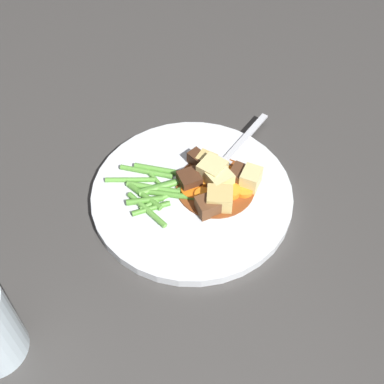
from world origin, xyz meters
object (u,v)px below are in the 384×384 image
at_px(carrot_slice_0, 199,178).
at_px(potato_chunk_0, 207,161).
at_px(carrot_slice_1, 224,176).
at_px(meat_chunk_1, 186,181).
at_px(potato_chunk_1, 251,179).
at_px(potato_chunk_4, 220,199).
at_px(carrot_slice_5, 244,190).
at_px(potato_chunk_3, 219,181).
at_px(meat_chunk_3, 239,175).
at_px(potato_chunk_2, 212,171).
at_px(carrot_slice_4, 231,191).
at_px(carrot_slice_2, 203,196).
at_px(dinner_plate, 192,195).
at_px(carrot_slice_3, 193,191).
at_px(fork, 234,151).
at_px(meat_chunk_2, 208,206).
at_px(meat_chunk_0, 197,158).

distance_m(carrot_slice_0, potato_chunk_0, 0.03).
distance_m(carrot_slice_1, meat_chunk_1, 0.05).
height_order(carrot_slice_0, potato_chunk_0, potato_chunk_0).
relative_size(potato_chunk_1, potato_chunk_4, 0.89).
bearing_deg(potato_chunk_0, carrot_slice_5, -60.22).
height_order(carrot_slice_5, potato_chunk_3, potato_chunk_3).
bearing_deg(carrot_slice_1, meat_chunk_3, -25.13).
bearing_deg(potato_chunk_0, potato_chunk_4, -93.34).
relative_size(potato_chunk_2, meat_chunk_1, 1.17).
bearing_deg(carrot_slice_4, potato_chunk_2, 114.59).
bearing_deg(meat_chunk_1, carrot_slice_2, -63.15).
bearing_deg(potato_chunk_3, carrot_slice_0, 139.00).
relative_size(carrot_slice_0, carrot_slice_2, 1.39).
xyz_separation_m(carrot_slice_1, potato_chunk_3, (-0.01, -0.01, 0.01)).
distance_m(dinner_plate, carrot_slice_0, 0.03).
xyz_separation_m(carrot_slice_3, carrot_slice_5, (0.07, -0.02, 0.00)).
distance_m(carrot_slice_2, fork, 0.10).
bearing_deg(carrot_slice_4, carrot_slice_2, 177.19).
bearing_deg(carrot_slice_4, carrot_slice_0, 133.73).
xyz_separation_m(potato_chunk_4, meat_chunk_3, (0.04, 0.03, -0.00)).
relative_size(carrot_slice_2, meat_chunk_2, 0.79).
bearing_deg(potato_chunk_3, meat_chunk_2, -127.06).
relative_size(carrot_slice_3, potato_chunk_4, 0.92).
bearing_deg(meat_chunk_0, meat_chunk_3, -45.78).
xyz_separation_m(carrot_slice_5, meat_chunk_0, (-0.05, 0.07, 0.00)).
xyz_separation_m(carrot_slice_0, fork, (0.07, 0.04, -0.00)).
height_order(dinner_plate, carrot_slice_4, carrot_slice_4).
distance_m(dinner_plate, meat_chunk_0, 0.06).
relative_size(carrot_slice_5, potato_chunk_1, 0.86).
distance_m(carrot_slice_4, potato_chunk_4, 0.03).
distance_m(carrot_slice_4, potato_chunk_0, 0.06).
xyz_separation_m(potato_chunk_0, meat_chunk_3, (0.04, -0.04, 0.00)).
height_order(carrot_slice_1, potato_chunk_4, potato_chunk_4).
distance_m(carrot_slice_2, potato_chunk_0, 0.06).
relative_size(potato_chunk_3, meat_chunk_0, 1.41).
bearing_deg(carrot_slice_4, potato_chunk_3, 125.79).
bearing_deg(meat_chunk_0, potato_chunk_1, -45.74).
xyz_separation_m(potato_chunk_0, potato_chunk_4, (-0.00, -0.08, 0.00)).
xyz_separation_m(carrot_slice_2, potato_chunk_2, (0.02, 0.03, 0.01)).
distance_m(carrot_slice_2, meat_chunk_2, 0.02).
relative_size(dinner_plate, carrot_slice_4, 10.40).
height_order(carrot_slice_0, meat_chunk_3, meat_chunk_3).
height_order(dinner_plate, potato_chunk_2, potato_chunk_2).
bearing_deg(potato_chunk_3, carrot_slice_3, -179.01).
relative_size(potato_chunk_3, fork, 0.23).
relative_size(carrot_slice_1, potato_chunk_0, 1.28).
height_order(carrot_slice_1, carrot_slice_3, carrot_slice_1).
bearing_deg(potato_chunk_3, meat_chunk_1, 159.79).
height_order(carrot_slice_0, meat_chunk_1, meat_chunk_1).
height_order(meat_chunk_1, fork, meat_chunk_1).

